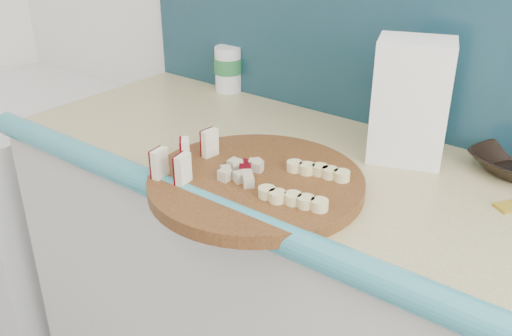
{
  "coord_description": "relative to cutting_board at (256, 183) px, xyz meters",
  "views": [
    {
      "loc": [
        0.37,
        0.5,
        1.47
      ],
      "look_at": [
        -0.26,
        1.32,
        0.96
      ],
      "focal_mm": 40.0,
      "sensor_mm": 36.0,
      "label": 1
    }
  ],
  "objects": [
    {
      "name": "flour_bag",
      "position": [
        0.18,
        0.32,
        0.12
      ],
      "size": [
        0.19,
        0.16,
        0.27
      ],
      "primitive_type": "cube",
      "rotation": [
        0.0,
        0.0,
        0.36
      ],
      "color": "white",
      "rests_on": "kitchen_counter"
    },
    {
      "name": "banana_slices",
      "position": [
        0.11,
        0.02,
        0.02
      ],
      "size": [
        0.16,
        0.18,
        0.02
      ],
      "color": "#EDDB91",
      "rests_on": "cutting_board"
    },
    {
      "name": "canister",
      "position": [
        -0.45,
        0.44,
        0.06
      ],
      "size": [
        0.08,
        0.08,
        0.13
      ],
      "rotation": [
        0.0,
        0.0,
        0.42
      ],
      "color": "white",
      "rests_on": "kitchen_counter"
    },
    {
      "name": "cutting_board",
      "position": [
        0.0,
        0.0,
        0.0
      ],
      "size": [
        0.52,
        0.52,
        0.03
      ],
      "primitive_type": "cylinder",
      "rotation": [
        0.0,
        0.0,
        0.19
      ],
      "color": "#42220E",
      "rests_on": "kitchen_counter"
    },
    {
      "name": "porcelain_fixture",
      "position": [
        -1.19,
        0.18,
        -0.52
      ],
      "size": [
        0.7,
        0.72,
        0.84
      ],
      "color": "white",
      "rests_on": "ground"
    },
    {
      "name": "apple_wedges",
      "position": [
        -0.14,
        -0.07,
        0.04
      ],
      "size": [
        0.08,
        0.18,
        0.06
      ],
      "color": "#FFF2CB",
      "rests_on": "cutting_board"
    },
    {
      "name": "apple_chunks",
      "position": [
        -0.03,
        -0.01,
        0.02
      ],
      "size": [
        0.06,
        0.07,
        0.02
      ],
      "color": "beige",
      "rests_on": "cutting_board"
    }
  ]
}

